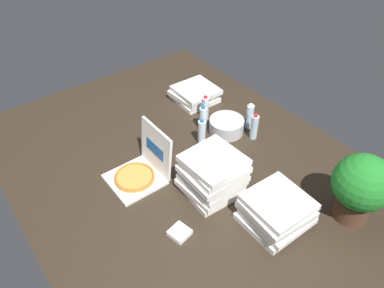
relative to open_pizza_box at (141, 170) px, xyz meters
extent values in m
cube|color=#2D2319|center=(0.08, 0.33, -0.09)|extent=(3.20, 2.40, 0.02)
cube|color=white|center=(0.00, -0.06, -0.07)|extent=(0.37, 0.37, 0.02)
cylinder|color=#C6893D|center=(0.00, -0.06, -0.04)|extent=(0.30, 0.30, 0.02)
torus|color=#A96324|center=(0.00, -0.06, -0.04)|extent=(0.30, 0.30, 0.02)
cube|color=white|center=(0.00, 0.14, 0.13)|extent=(0.37, 0.06, 0.37)
cube|color=#19519E|center=(0.00, 0.13, 0.13)|extent=(0.22, 0.01, 0.09)
cube|color=white|center=(0.88, 0.46, -0.06)|extent=(0.37, 0.37, 0.04)
cube|color=white|center=(0.90, 0.48, -0.01)|extent=(0.37, 0.37, 0.04)
cube|color=#19519E|center=(0.90, 0.48, 0.01)|extent=(0.24, 0.07, 0.00)
cube|color=white|center=(0.88, 0.47, 0.03)|extent=(0.40, 0.40, 0.04)
cube|color=white|center=(0.90, 0.46, 0.08)|extent=(0.39, 0.39, 0.04)
cube|color=white|center=(0.89, 0.48, 0.12)|extent=(0.38, 0.38, 0.04)
cube|color=white|center=(-0.58, 0.96, -0.06)|extent=(0.38, 0.38, 0.04)
cube|color=#19519E|center=(-0.58, 0.96, -0.03)|extent=(0.24, 0.08, 0.00)
cube|color=white|center=(-0.59, 0.95, -0.01)|extent=(0.38, 0.38, 0.04)
cube|color=white|center=(-0.57, 0.97, 0.03)|extent=(0.38, 0.38, 0.04)
cube|color=white|center=(0.42, 0.32, -0.06)|extent=(0.39, 0.39, 0.04)
cube|color=#19519E|center=(0.42, 0.32, -0.03)|extent=(0.24, 0.08, 0.00)
cube|color=white|center=(0.42, 0.32, -0.01)|extent=(0.38, 0.38, 0.04)
cube|color=white|center=(0.42, 0.34, 0.03)|extent=(0.37, 0.37, 0.04)
cube|color=#19519E|center=(0.42, 0.34, 0.06)|extent=(0.24, 0.07, 0.00)
cube|color=white|center=(0.42, 0.34, 0.08)|extent=(0.37, 0.37, 0.04)
cube|color=#19519E|center=(0.42, 0.34, 0.10)|extent=(0.24, 0.07, 0.00)
cube|color=white|center=(0.43, 0.32, 0.12)|extent=(0.37, 0.37, 0.04)
cube|color=#19519E|center=(0.43, 0.32, 0.15)|extent=(0.24, 0.07, 0.00)
cube|color=white|center=(0.43, 0.34, 0.17)|extent=(0.38, 0.38, 0.04)
cube|color=#19519E|center=(0.43, 0.34, 0.19)|extent=(0.24, 0.08, 0.00)
cube|color=white|center=(0.42, 0.34, 0.21)|extent=(0.38, 0.38, 0.04)
cylinder|color=#B7BABF|center=(-0.02, 0.87, -0.02)|extent=(0.30, 0.30, 0.12)
cylinder|color=silver|center=(-0.29, 0.85, 0.03)|extent=(0.06, 0.06, 0.22)
cylinder|color=red|center=(-0.29, 0.85, 0.15)|extent=(0.03, 0.03, 0.02)
cylinder|color=white|center=(-0.17, 0.73, 0.03)|extent=(0.06, 0.06, 0.22)
cylinder|color=blue|center=(-0.17, 0.73, 0.15)|extent=(0.03, 0.03, 0.02)
cylinder|color=white|center=(-0.04, 0.61, 0.03)|extent=(0.06, 0.06, 0.22)
cylinder|color=blue|center=(-0.04, 0.61, 0.15)|extent=(0.03, 0.03, 0.02)
cylinder|color=silver|center=(0.18, 0.99, 0.03)|extent=(0.06, 0.06, 0.22)
cylinder|color=red|center=(0.18, 0.99, 0.15)|extent=(0.03, 0.03, 0.02)
cylinder|color=silver|center=(0.05, 1.07, 0.03)|extent=(0.06, 0.06, 0.22)
cylinder|color=white|center=(0.05, 1.07, 0.15)|extent=(0.03, 0.03, 0.02)
cylinder|color=#513323|center=(1.16, 0.92, 0.00)|extent=(0.23, 0.23, 0.16)
sphere|color=#1E7524|center=(1.16, 0.92, 0.24)|extent=(0.37, 0.37, 0.37)
cube|color=white|center=(0.59, -0.08, -0.06)|extent=(0.14, 0.14, 0.04)
camera|label=1|loc=(1.73, -0.86, 1.87)|focal=33.76mm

